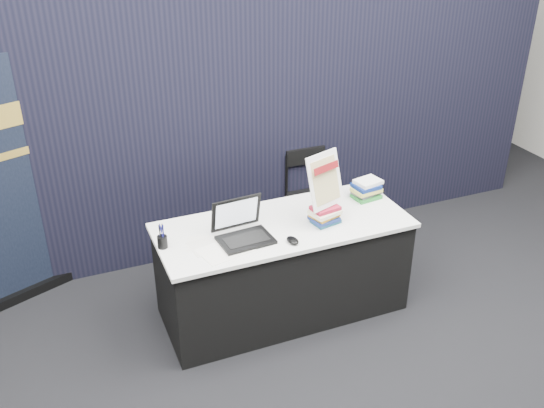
{
  "coord_description": "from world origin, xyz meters",
  "views": [
    {
      "loc": [
        -1.49,
        -2.85,
        2.87
      ],
      "look_at": [
        -0.09,
        0.55,
        0.92
      ],
      "focal_mm": 40.0,
      "sensor_mm": 36.0,
      "label": 1
    }
  ],
  "objects": [
    {
      "name": "mouse",
      "position": [
        -0.04,
        0.29,
        0.77
      ],
      "size": [
        0.08,
        0.12,
        0.03
      ],
      "primitive_type": "ellipsoid",
      "rotation": [
        0.0,
        0.0,
        0.12
      ],
      "color": "black",
      "rests_on": "display_table"
    },
    {
      "name": "wall_back",
      "position": [
        0.0,
        4.0,
        1.75
      ],
      "size": [
        8.0,
        0.02,
        3.5
      ],
      "primitive_type": "cube",
      "color": "beige",
      "rests_on": "floor"
    },
    {
      "name": "brochure_left",
      "position": [
        -0.55,
        0.47,
        0.75
      ],
      "size": [
        0.31,
        0.23,
        0.0
      ],
      "primitive_type": "cube",
      "rotation": [
        0.0,
        0.0,
        0.1
      ],
      "color": "silver",
      "rests_on": "display_table"
    },
    {
      "name": "info_sign",
      "position": [
        0.28,
        0.47,
        1.07
      ],
      "size": [
        0.31,
        0.2,
        0.4
      ],
      "rotation": [
        0.0,
        0.0,
        0.34
      ],
      "color": "black",
      "rests_on": "book_stack_tall"
    },
    {
      "name": "drape_partition",
      "position": [
        0.0,
        1.6,
        1.2
      ],
      "size": [
        6.0,
        0.08,
        2.4
      ],
      "primitive_type": "cube",
      "color": "black",
      "rests_on": "floor"
    },
    {
      "name": "book_stack_tall",
      "position": [
        0.28,
        0.44,
        0.81
      ],
      "size": [
        0.22,
        0.19,
        0.13
      ],
      "rotation": [
        0.0,
        0.0,
        0.25
      ],
      "color": "#184D5E",
      "rests_on": "display_table"
    },
    {
      "name": "floor",
      "position": [
        0.0,
        0.0,
        0.0
      ],
      "size": [
        8.0,
        8.0,
        0.0
      ],
      "primitive_type": "plane",
      "color": "black",
      "rests_on": "ground"
    },
    {
      "name": "brochure_mid",
      "position": [
        -0.49,
        0.37,
        0.75
      ],
      "size": [
        0.38,
        0.31,
        0.0
      ],
      "primitive_type": "cube",
      "rotation": [
        0.0,
        0.0,
        0.23
      ],
      "color": "white",
      "rests_on": "display_table"
    },
    {
      "name": "laptop",
      "position": [
        -0.33,
        0.47,
        0.81
      ],
      "size": [
        0.37,
        0.31,
        0.27
      ],
      "rotation": [
        0.0,
        0.0,
        0.07
      ],
      "color": "black",
      "rests_on": "display_table"
    },
    {
      "name": "pullup_banner",
      "position": [
        -1.77,
        1.5,
        0.83
      ],
      "size": [
        0.78,
        0.39,
        1.88
      ],
      "rotation": [
        0.0,
        0.0,
        0.38
      ],
      "color": "black",
      "rests_on": "floor"
    },
    {
      "name": "pen_cup",
      "position": [
        -0.86,
        0.56,
        0.79
      ],
      "size": [
        0.09,
        0.09,
        0.09
      ],
      "primitive_type": "cylinder",
      "rotation": [
        0.0,
        0.0,
        -0.41
      ],
      "color": "black",
      "rests_on": "display_table"
    },
    {
      "name": "stacking_chair",
      "position": [
        0.64,
        1.4,
        0.47
      ],
      "size": [
        0.39,
        0.39,
        0.84
      ],
      "rotation": [
        0.0,
        0.0,
        -0.02
      ],
      "color": "black",
      "rests_on": "floor"
    },
    {
      "name": "display_table",
      "position": [
        0.0,
        0.55,
        0.38
      ],
      "size": [
        1.8,
        0.75,
        0.75
      ],
      "color": "black",
      "rests_on": "floor"
    },
    {
      "name": "book_stack_short",
      "position": [
        0.75,
        0.68,
        0.82
      ],
      "size": [
        0.23,
        0.19,
        0.14
      ],
      "rotation": [
        0.0,
        0.0,
        0.21
      ],
      "color": "#1F752A",
      "rests_on": "display_table"
    },
    {
      "name": "brochure_right",
      "position": [
        -0.57,
        0.5,
        0.75
      ],
      "size": [
        0.33,
        0.28,
        0.0
      ],
      "primitive_type": "cube",
      "rotation": [
        0.0,
        0.0,
        -0.3
      ],
      "color": "silver",
      "rests_on": "display_table"
    }
  ]
}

